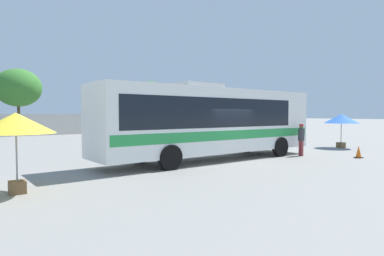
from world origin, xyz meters
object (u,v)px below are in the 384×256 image
roadside_tree_right (151,97)px  traffic_cone_on_apron (359,152)px  vendor_umbrella_secondary_yellow (16,125)px  attendant_by_bus_door (301,138)px  roadside_tree_midright (94,97)px  coach_bus_white_green (210,120)px  vendor_umbrella_near_gate_blue (341,119)px  roadside_tree_midleft (18,88)px

roadside_tree_right → traffic_cone_on_apron: roadside_tree_right is taller
vendor_umbrella_secondary_yellow → traffic_cone_on_apron: (15.50, -2.05, -1.66)m
attendant_by_bus_door → roadside_tree_midright: size_ratio=0.29×
coach_bus_white_green → attendant_by_bus_door: coach_bus_white_green is taller
attendant_by_bus_door → vendor_umbrella_secondary_yellow: vendor_umbrella_secondary_yellow is taller
vendor_umbrella_near_gate_blue → traffic_cone_on_apron: bearing=-142.3°
vendor_umbrella_secondary_yellow → roadside_tree_midleft: roadside_tree_midleft is taller
roadside_tree_midright → vendor_umbrella_secondary_yellow: bearing=-113.9°
vendor_umbrella_near_gate_blue → roadside_tree_midleft: roadside_tree_midleft is taller
coach_bus_white_green → vendor_umbrella_near_gate_blue: size_ratio=5.34×
vendor_umbrella_near_gate_blue → vendor_umbrella_secondary_yellow: bearing=-176.4°
vendor_umbrella_secondary_yellow → traffic_cone_on_apron: bearing=-7.5°
coach_bus_white_green → roadside_tree_right: size_ratio=1.78×
vendor_umbrella_near_gate_blue → roadside_tree_midleft: 35.02m
vendor_umbrella_near_gate_blue → coach_bus_white_green: bearing=176.3°
coach_bus_white_green → vendor_umbrella_near_gate_blue: bearing=-3.7°
roadside_tree_midleft → roadside_tree_midright: 8.70m
coach_bus_white_green → attendant_by_bus_door: bearing=-18.2°
roadside_tree_midright → traffic_cone_on_apron: 33.10m
attendant_by_bus_door → vendor_umbrella_secondary_yellow: 13.92m
vendor_umbrella_near_gate_blue → traffic_cone_on_apron: 5.60m
vendor_umbrella_near_gate_blue → vendor_umbrella_secondary_yellow: (-19.74, -1.23, 0.04)m
vendor_umbrella_secondary_yellow → attendant_by_bus_door: bearing=1.1°
coach_bus_white_green → roadside_tree_midleft: (-3.55, 30.98, 3.39)m
roadside_tree_right → roadside_tree_midright: bearing=171.9°
roadside_tree_right → traffic_cone_on_apron: bearing=-100.3°
roadside_tree_midleft → roadside_tree_midright: (8.38, -2.19, -0.88)m
coach_bus_white_green → traffic_cone_on_apron: (6.69, -3.99, -1.68)m
coach_bus_white_green → roadside_tree_midleft: roadside_tree_midleft is taller
vendor_umbrella_secondary_yellow → roadside_tree_midright: (13.64, 30.73, 2.53)m
vendor_umbrella_near_gate_blue → roadside_tree_midleft: bearing=114.6°
attendant_by_bus_door → roadside_tree_midright: (-0.24, 30.45, 3.52)m
roadside_tree_midleft → traffic_cone_on_apron: (10.23, -34.97, -5.07)m
vendor_umbrella_near_gate_blue → roadside_tree_midleft: size_ratio=0.30×
roadside_tree_midright → roadside_tree_right: size_ratio=0.87×
traffic_cone_on_apron → coach_bus_white_green: bearing=149.2°
roadside_tree_midleft → roadside_tree_right: roadside_tree_midleft is taller
coach_bus_white_green → vendor_umbrella_secondary_yellow: (-8.81, -1.94, -0.02)m
attendant_by_bus_door → roadside_tree_midright: bearing=90.5°
roadside_tree_midright → traffic_cone_on_apron: (1.86, -32.78, -4.20)m
vendor_umbrella_secondary_yellow → roadside_tree_midleft: (5.26, 32.92, 3.41)m
traffic_cone_on_apron → vendor_umbrella_near_gate_blue: bearing=37.7°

